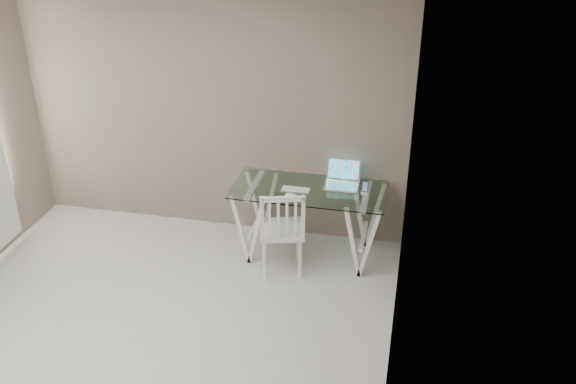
# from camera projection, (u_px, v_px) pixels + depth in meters

# --- Properties ---
(room) EXTENTS (4.50, 4.52, 2.71)m
(room) POSITION_uv_depth(u_px,v_px,m) (100.00, 168.00, 4.40)
(room) COLOR #B3B1AB
(room) RESTS_ON ground
(desk) EXTENTS (1.50, 0.70, 0.75)m
(desk) POSITION_uv_depth(u_px,v_px,m) (309.00, 221.00, 6.39)
(desk) COLOR silver
(desk) RESTS_ON ground
(chair) EXTENTS (0.51, 0.51, 0.91)m
(chair) POSITION_uv_depth(u_px,v_px,m) (282.00, 229.00, 6.04)
(chair) COLOR silver
(chair) RESTS_ON ground
(laptop) EXTENTS (0.33, 0.30, 0.23)m
(laptop) POSITION_uv_depth(u_px,v_px,m) (342.00, 179.00, 6.29)
(laptop) COLOR silver
(laptop) RESTS_ON desk
(keyboard) EXTENTS (0.29, 0.12, 0.01)m
(keyboard) POSITION_uv_depth(u_px,v_px,m) (296.00, 190.00, 6.20)
(keyboard) COLOR silver
(keyboard) RESTS_ON desk
(mouse) EXTENTS (0.12, 0.07, 0.04)m
(mouse) POSITION_uv_depth(u_px,v_px,m) (291.00, 195.00, 6.06)
(mouse) COLOR silver
(mouse) RESTS_ON desk
(phone_dock) EXTENTS (0.07, 0.07, 0.13)m
(phone_dock) POSITION_uv_depth(u_px,v_px,m) (365.00, 190.00, 6.13)
(phone_dock) COLOR white
(phone_dock) RESTS_ON desk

